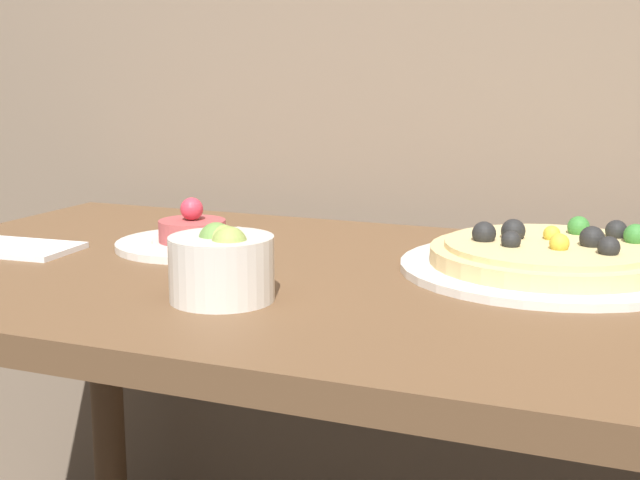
# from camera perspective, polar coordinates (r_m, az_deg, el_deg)

# --- Properties ---
(dining_table) EXTENTS (1.23, 0.71, 0.73)m
(dining_table) POSITION_cam_1_polar(r_m,az_deg,el_deg) (1.15, 0.01, -7.28)
(dining_table) COLOR brown
(dining_table) RESTS_ON ground_plane
(pizza_plate) EXTENTS (0.37, 0.37, 0.06)m
(pizza_plate) POSITION_cam_1_polar(r_m,az_deg,el_deg) (1.15, 14.57, -1.12)
(pizza_plate) COLOR silver
(pizza_plate) RESTS_ON dining_table
(tartare_plate) EXTENTS (0.22, 0.22, 0.07)m
(tartare_plate) POSITION_cam_1_polar(r_m,az_deg,el_deg) (1.27, -8.16, 0.12)
(tartare_plate) COLOR silver
(tartare_plate) RESTS_ON dining_table
(small_bowl) EXTENTS (0.12, 0.12, 0.09)m
(small_bowl) POSITION_cam_1_polar(r_m,az_deg,el_deg) (0.98, -6.31, -1.50)
(small_bowl) COLOR silver
(small_bowl) RESTS_ON dining_table
(napkin) EXTENTS (0.18, 0.12, 0.01)m
(napkin) POSITION_cam_1_polar(r_m,az_deg,el_deg) (1.31, -19.00, -0.48)
(napkin) COLOR white
(napkin) RESTS_ON dining_table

